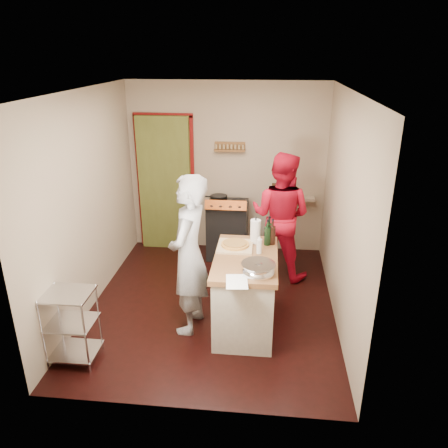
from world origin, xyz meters
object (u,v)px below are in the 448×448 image
at_px(island, 246,290).
at_px(person_red, 280,216).
at_px(wire_shelving, 71,323).
at_px(stove, 227,229).
at_px(person_stripe, 189,256).

relative_size(island, person_red, 0.74).
bearing_deg(wire_shelving, person_red, 45.00).
distance_m(island, person_red, 1.44).
height_order(island, person_red, person_red).
distance_m(stove, island, 1.87).
bearing_deg(person_stripe, island, 105.30).
bearing_deg(wire_shelving, stove, 63.15).
bearing_deg(wire_shelving, person_stripe, 32.70).
bearing_deg(island, person_red, 73.35).
relative_size(island, person_stripe, 0.72).
relative_size(wire_shelving, person_stripe, 0.44).
distance_m(wire_shelving, person_red, 3.01).
height_order(wire_shelving, person_red, person_red).
height_order(island, person_stripe, person_stripe).
height_order(wire_shelving, island, island).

